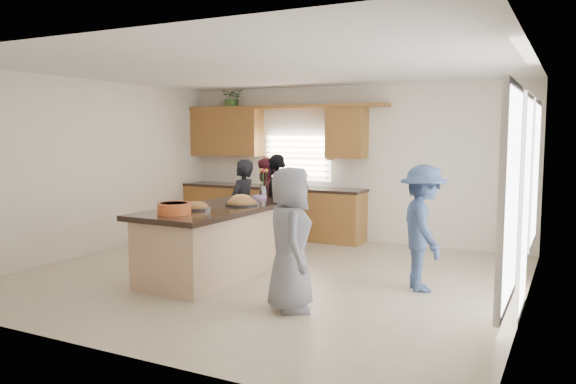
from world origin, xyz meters
The scene contains 18 objects.
floor centered at (0.00, 0.00, 0.00)m, with size 6.50×6.50×0.00m, color #C6B393.
room_shell centered at (0.00, 0.00, 1.90)m, with size 6.52×6.02×2.81m.
back_cabinetry centered at (-1.47, 2.73, 0.91)m, with size 4.08×0.66×2.46m.
right_wall_glazing centered at (3.22, -0.13, 1.34)m, with size 0.06×4.00×2.25m.
island centered at (-0.62, -0.19, 0.45)m, with size 1.21×2.73×0.95m.
platter_front centered at (-0.72, -0.63, 0.98)m, with size 0.38×0.38×0.16m.
platter_mid centered at (-0.40, 0.00, 0.98)m, with size 0.46×0.46×0.19m.
platter_back centered at (-0.68, 0.44, 0.98)m, with size 0.34×0.34×0.14m.
salad_bowl centered at (-0.69, -1.11, 1.03)m, with size 0.41×0.41×0.14m.
clear_cup centered at (-0.26, -1.00, 1.00)m, with size 0.07×0.07×0.10m, color white.
plate_stack centered at (-0.60, 0.84, 0.97)m, with size 0.21×0.21×0.04m, color #B689C7.
flower_vase centered at (-0.65, 1.06, 1.18)m, with size 0.14×0.14×0.44m.
potted_plant centered at (-2.34, 2.82, 2.64)m, with size 0.43×0.37×0.48m, color #3C692A.
woman_left_back centered at (-0.94, 0.89, 0.77)m, with size 0.56×0.37×1.53m, color black.
woman_left_mid centered at (-1.11, 1.91, 0.76)m, with size 0.74×0.57×1.52m, color maroon.
woman_left_front centered at (-0.50, 1.23, 0.81)m, with size 0.95×0.40×1.62m, color black.
woman_right_back centered at (2.06, 0.27, 0.78)m, with size 1.01×0.58×1.57m, color navy.
woman_right_front centered at (0.96, -1.18, 0.79)m, with size 0.77×0.50×1.58m, color slate.
Camera 1 is at (3.69, -6.56, 1.95)m, focal length 35.00 mm.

